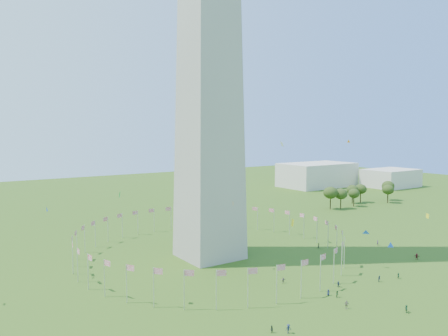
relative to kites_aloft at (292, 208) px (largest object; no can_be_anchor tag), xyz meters
The scene contains 7 objects.
ground 32.66m from the kites_aloft, 113.40° to the right, with size 600.00×600.00×0.00m, color #2A4A11.
flag_ring 30.17m from the kites_aloft, 113.68° to the left, with size 80.24×80.24×9.00m.
gov_building_east_a 187.16m from the kites_aloft, 41.90° to the left, with size 50.00×30.00×16.00m, color beige.
gov_building_east_b 203.01m from the kites_aloft, 27.90° to the left, with size 35.00×25.00×12.00m, color beige.
crowd 30.95m from the kites_aloft, 90.01° to the right, with size 96.36×77.83×1.89m.
kites_aloft is the anchor object (origin of this frame).
tree_line_east 119.86m from the kites_aloft, 30.23° to the left, with size 54.06×15.62×11.01m.
Camera 1 is at (-69.86, -61.58, 39.22)m, focal length 35.00 mm.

